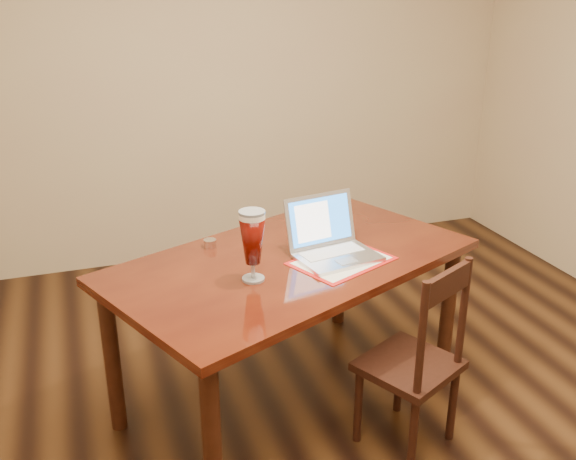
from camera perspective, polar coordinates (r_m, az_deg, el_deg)
name	(u,v)px	position (r m, az deg, el deg)	size (l,w,h in m)	color
room_shell	(378,48)	(2.24, 7.96, 15.77)	(4.51, 5.01, 2.71)	tan
dining_table	(291,274)	(2.98, 0.27, -3.92)	(1.89, 1.51, 1.09)	#4D190A
dining_chair	(415,362)	(2.89, 11.26, -11.45)	(0.51, 0.50, 0.91)	black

